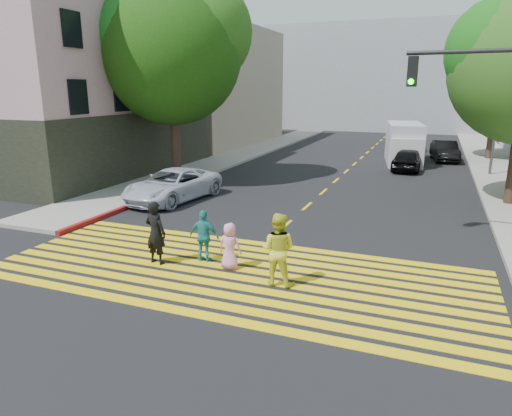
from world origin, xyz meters
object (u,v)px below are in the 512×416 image
Objects in this scene: pedestrian_man at (156,233)px; tree_right_far at (502,67)px; dark_car_parked at (445,151)px; pedestrian_woman at (278,249)px; white_van at (404,145)px; tree_left at (174,46)px; dark_car_near at (408,159)px; pedestrian_child at (230,246)px; white_sedan at (173,185)px; silver_car at (410,144)px; pedestrian_extra at (204,236)px.

tree_right_far is at bearing -105.15° from pedestrian_man.
pedestrian_man is at bearing -117.11° from dark_car_parked.
white_van reaches higher than pedestrian_woman.
dark_car_near is at bearing 34.86° from tree_left.
pedestrian_child is at bearing -161.20° from pedestrian_man.
white_sedan is at bearing -43.37° from pedestrian_woman.
dark_car_parked is at bearing 43.66° from tree_left.
pedestrian_child is 0.33× the size of dark_car_near.
dark_car_near is at bearing -88.68° from white_van.
white_sedan is 1.21× the size of dark_car_parked.
tree_right_far is 8.13m from silver_car.
tree_left is 13.68m from pedestrian_extra.
white_van is at bearing 66.70° from white_sedan.
dark_car_parked reaches higher than pedestrian_child.
tree_left is at bearing -54.16° from pedestrian_child.
pedestrian_extra is 0.37× the size of dark_car_parked.
white_van is at bearing -147.26° from tree_right_far.
pedestrian_child is (-1.56, 0.50, -0.29)m from pedestrian_woman.
silver_car is at bearing 80.35° from white_van.
pedestrian_woman is (3.69, -0.11, 0.03)m from pedestrian_man.
pedestrian_woman is at bearing -105.92° from tree_right_far.
pedestrian_extra is (-9.61, -24.27, -5.47)m from tree_right_far.
pedestrian_man is at bearing -112.37° from white_van.
dark_car_parked is (-2.99, -1.32, -5.55)m from tree_right_far.
pedestrian_child is 18.61m from dark_car_near.
dark_car_near reaches higher than silver_car.
tree_left is 5.43× the size of pedestrian_woman.
pedestrian_woman is at bearing -49.36° from tree_left.
pedestrian_woman is 21.50m from white_van.
white_sedan is at bearing -129.69° from white_van.
tree_right_far is 26.60m from pedestrian_child.
tree_left reaches higher than white_sedan.
tree_left reaches higher than white_van.
tree_left is at bearing -49.36° from pedestrian_woman.
tree_left is 7.70m from white_sedan.
tree_right_far reaches higher than dark_car_parked.
tree_right_far is 26.67m from pedestrian_extra.
pedestrian_extra is 18.57m from dark_car_near.
white_sedan is at bearing -128.39° from tree_right_far.
pedestrian_extra is (-0.91, 0.24, 0.10)m from pedestrian_child.
white_van is at bearing -147.49° from dark_car_parked.
pedestrian_woman reaches higher than pedestrian_extra.
pedestrian_woman is 24.06m from dark_car_parked.
tree_right_far is at bearing 24.22° from white_van.
pedestrian_child reaches higher than silver_car.
white_sedan is at bearing -132.82° from dark_car_parked.
dark_car_parked is at bearing -156.18° from tree_right_far.
tree_right_far is at bearing -125.05° from dark_car_near.
dark_car_parked is 3.47m from white_van.
pedestrian_man is 3.69m from pedestrian_woman.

